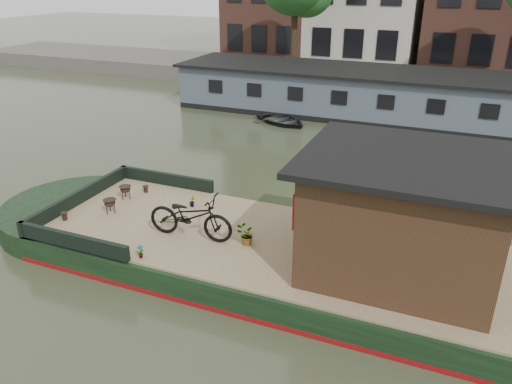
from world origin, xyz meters
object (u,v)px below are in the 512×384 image
at_px(cabin, 402,214).
at_px(dinghy, 282,117).
at_px(brazier_rear, 126,192).
at_px(brazier_front, 110,206).
at_px(bicycle, 190,216).

bearing_deg(cabin, dinghy, 120.26).
bearing_deg(brazier_rear, brazier_front, -79.28).
bearing_deg(dinghy, brazier_front, -154.84).
height_order(cabin, dinghy, cabin).
height_order(bicycle, brazier_rear, bicycle).
height_order(brazier_front, brazier_rear, brazier_front).
xyz_separation_m(bicycle, brazier_front, (-2.49, 0.31, -0.34)).
relative_size(cabin, dinghy, 1.48).
xyz_separation_m(brazier_front, brazier_rear, (-0.16, 0.86, -0.00)).
bearing_deg(brazier_front, brazier_rear, 100.72).
bearing_deg(dinghy, cabin, -122.30).
height_order(bicycle, dinghy, bicycle).
bearing_deg(cabin, brazier_front, -178.55).
distance_m(bicycle, brazier_rear, 2.92).
bearing_deg(brazier_rear, cabin, -5.46).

